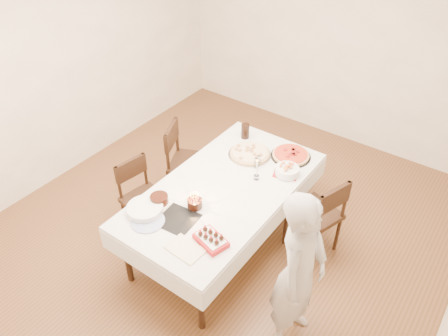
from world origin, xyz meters
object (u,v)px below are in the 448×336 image
Objects in this scene: birthday_cake at (195,200)px; taper_candle at (257,169)px; dining_table at (224,215)px; pizza_pepperoni at (291,155)px; chair_right_savory at (314,214)px; pasta_bowl at (287,171)px; chair_left_dessert at (145,200)px; pizza_white at (250,153)px; layer_cake at (159,200)px; chair_left_savory at (191,163)px; strawberry_box at (211,239)px; cola_glass at (245,131)px; person at (299,274)px.

taper_candle is at bearing 70.78° from birthday_cake.
dining_table is 14.96× the size of birthday_cake.
taper_candle is (-0.09, -0.53, 0.10)m from pizza_pepperoni.
chair_right_savory is 0.50m from pasta_bowl.
chair_left_dessert is 2.05× the size of pizza_pepperoni.
pizza_white is at bearing 173.32° from pasta_bowl.
chair_left_savory is at bearing 113.34° from layer_cake.
chair_left_dessert is at bearing 164.99° from strawberry_box.
cola_glass is at bearing 178.15° from pizza_pepperoni.
chair_left_savory is 3.88× the size of taper_candle.
person is at bearing -6.67° from birthday_cake.
chair_left_dessert reaches higher than pizza_pepperoni.
person is 10.83× the size of birthday_cake.
strawberry_box is (-0.44, -1.11, 0.32)m from chair_right_savory.
person is (1.83, -0.90, 0.30)m from chair_left_savory.
chair_left_savory is at bearing -157.97° from chair_right_savory.
person is 1.62m from pizza_white.
layer_cake is at bearing 170.96° from strawberry_box.
chair_left_dessert is 3.63× the size of pasta_bowl.
layer_cake is (-0.74, -1.06, -0.00)m from pasta_bowl.
cola_glass is at bearing 132.04° from pizza_white.
taper_candle is at bearing -99.99° from pizza_pepperoni.
pizza_pepperoni is (1.04, 1.17, 0.34)m from chair_left_dessert.
pizza_pepperoni is (0.28, 0.82, 0.40)m from dining_table.
layer_cake reaches higher than strawberry_box.
dining_table is at bearing -129.93° from chair_right_savory.
person reaches higher than dining_table.
cola_glass is 1.19× the size of birthday_cake.
taper_candle reaches higher than pizza_white.
person reaches higher than chair_left_dessert.
strawberry_box reaches higher than dining_table.
dining_table is at bearing -108.61° from pizza_pepperoni.
dining_table is at bearing 82.28° from birthday_cake.
dining_table is at bearing 117.14° from strawberry_box.
cola_glass reaches higher than layer_cake.
person is at bearing -56.34° from pasta_bowl.
dining_table is at bearing -81.31° from pizza_white.
dining_table is at bearing -146.03° from chair_left_dessert.
pizza_white is at bearing 42.62° from person.
taper_candle is (0.92, -0.09, 0.39)m from chair_left_savory.
pizza_pepperoni is at bearing 179.10° from chair_left_savory.
dining_table is 0.90m from chair_right_savory.
pasta_bowl is at bearing -68.26° from pizza_pepperoni.
chair_left_dessert is at bearing 80.52° from person.
taper_candle is 0.88× the size of strawberry_box.
chair_left_savory is 1.04m from layer_cake.
layer_cake is (0.39, -0.91, 0.31)m from chair_left_savory.
dining_table is 2.29× the size of chair_right_savory.
chair_left_savory is 5.63× the size of cola_glass.
chair_right_savory reaches higher than chair_left_dessert.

